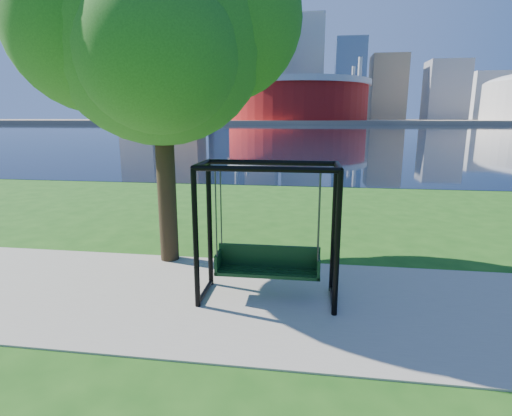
# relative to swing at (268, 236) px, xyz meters

# --- Properties ---
(ground) EXTENTS (900.00, 900.00, 0.00)m
(ground) POSITION_rel_swing_xyz_m (-0.28, 0.39, -1.20)
(ground) COLOR #1E5114
(ground) RESTS_ON ground
(path) EXTENTS (120.00, 4.00, 0.03)m
(path) POSITION_rel_swing_xyz_m (-0.28, -0.11, -1.19)
(path) COLOR #9E937F
(path) RESTS_ON ground
(river) EXTENTS (900.00, 180.00, 0.02)m
(river) POSITION_rel_swing_xyz_m (-0.28, 102.39, -1.19)
(river) COLOR black
(river) RESTS_ON ground
(far_bank) EXTENTS (900.00, 228.00, 2.00)m
(far_bank) POSITION_rel_swing_xyz_m (-0.28, 306.39, -0.20)
(far_bank) COLOR #937F60
(far_bank) RESTS_ON ground
(stadium) EXTENTS (83.00, 83.00, 32.00)m
(stadium) POSITION_rel_swing_xyz_m (-10.28, 235.39, 13.02)
(stadium) COLOR maroon
(stadium) RESTS_ON far_bank
(skyline) EXTENTS (392.00, 66.00, 96.50)m
(skyline) POSITION_rel_swing_xyz_m (-4.55, 319.78, 34.69)
(skyline) COLOR gray
(skyline) RESTS_ON far_bank
(swing) EXTENTS (2.44, 1.08, 2.49)m
(swing) POSITION_rel_swing_xyz_m (0.00, 0.00, 0.00)
(swing) COLOR black
(swing) RESTS_ON ground
(park_tree) EXTENTS (5.83, 5.27, 7.24)m
(park_tree) POSITION_rel_swing_xyz_m (-2.53, 1.75, 3.83)
(park_tree) COLOR black
(park_tree) RESTS_ON ground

